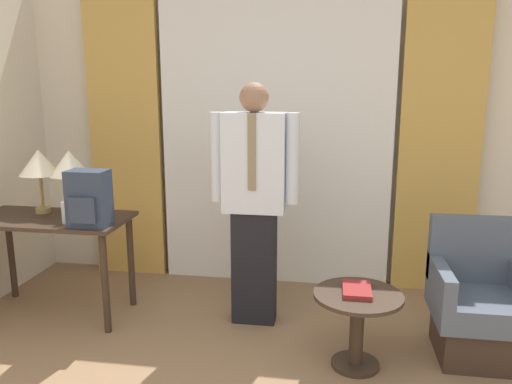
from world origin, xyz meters
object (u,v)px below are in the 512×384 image
Objects in this scene: table_lamp_right at (69,165)px; book at (357,290)px; bottle_near_edge at (67,212)px; person at (254,196)px; desk at (51,232)px; backpack at (89,199)px; table_lamp_left at (39,164)px; side_table at (357,317)px; armchair at (478,307)px.

book is at bearing -13.38° from table_lamp_right.
person reaches higher than bottle_near_edge.
table_lamp_right reaches higher than bottle_near_edge.
table_lamp_right is 2.49× the size of bottle_near_edge.
desk is at bearing 148.99° from bottle_near_edge.
backpack reaches higher than desk.
table_lamp_right is at bearing 0.00° from table_lamp_left.
book is (2.23, -0.38, -0.15)m from desk.
table_lamp_left is at bearing 135.81° from desk.
backpack is (0.53, -0.29, -0.19)m from table_lamp_left.
desk is at bearing 169.79° from side_table.
book is at bearing -6.58° from backpack.
bottle_near_edge is (0.34, -0.25, -0.30)m from table_lamp_left.
person is at bearing 4.27° from desk.
table_lamp_right reaches higher than backpack.
table_lamp_left is 1.24× the size of backpack.
table_lamp_right is at bearing 174.92° from armchair.
table_lamp_right is 2.26m from book.
armchair is (2.60, 0.03, -0.62)m from backpack.
book is at bearing 111.73° from side_table.
backpack is 1.94m from side_table.
side_table is (-0.77, -0.27, 0.00)m from armchair.
backpack is at bearing 173.42° from book.
armchair reaches higher than book.
table_lamp_left is 0.24m from table_lamp_right.
bottle_near_edge reaches higher than side_table.
desk is at bearing 177.38° from armchair.
backpack reaches higher than book.
person is 1.99× the size of armchair.
desk is 1.32× the size of armchair.
backpack is at bearing -165.53° from person.
table_lamp_right is 0.28× the size of person.
table_lamp_left reaches higher than bottle_near_edge.
table_lamp_right is 1.89× the size of book.
table_lamp_right is at bearing 166.62° from book.
desk is at bearing -135.81° from table_lamp_right.
backpack reaches higher than bottle_near_edge.
desk is 5.88× the size of bottle_near_edge.
backpack is (0.29, -0.29, -0.19)m from table_lamp_right.
side_table is at bearing -7.73° from bottle_near_edge.
desk reaches higher than side_table.
table_lamp_left is 0.28× the size of person.
armchair is at bearing 19.01° from side_table.
table_lamp_left is at bearing 167.97° from book.
bottle_near_edge is (0.21, -0.13, 0.20)m from desk.
desk is 1.55m from person.
person is (1.64, -0.01, -0.19)m from table_lamp_left.
book reaches higher than side_table.
side_table is at bearing -68.27° from book.
table_lamp_left is 1.89× the size of book.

